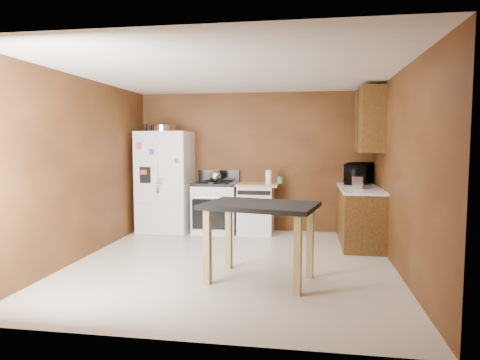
% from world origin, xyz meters
% --- Properties ---
extents(floor, '(4.50, 4.50, 0.00)m').
position_xyz_m(floor, '(0.00, 0.00, 0.00)').
color(floor, beige).
rests_on(floor, ground).
extents(ceiling, '(4.50, 4.50, 0.00)m').
position_xyz_m(ceiling, '(0.00, 0.00, 2.50)').
color(ceiling, white).
rests_on(ceiling, ground).
extents(wall_back, '(4.20, 0.00, 4.20)m').
position_xyz_m(wall_back, '(0.00, 2.25, 1.25)').
color(wall_back, brown).
rests_on(wall_back, ground).
extents(wall_front, '(4.20, 0.00, 4.20)m').
position_xyz_m(wall_front, '(0.00, -2.25, 1.25)').
color(wall_front, brown).
rests_on(wall_front, ground).
extents(wall_left, '(0.00, 4.50, 4.50)m').
position_xyz_m(wall_left, '(-2.10, 0.00, 1.25)').
color(wall_left, brown).
rests_on(wall_left, ground).
extents(wall_right, '(0.00, 4.50, 4.50)m').
position_xyz_m(wall_right, '(2.10, 0.00, 1.25)').
color(wall_right, brown).
rests_on(wall_right, ground).
extents(roasting_pan, '(0.44, 0.44, 0.11)m').
position_xyz_m(roasting_pan, '(-1.56, 1.85, 1.86)').
color(roasting_pan, silver).
rests_on(roasting_pan, refrigerator).
extents(pen_cup, '(0.09, 0.09, 0.13)m').
position_xyz_m(pen_cup, '(-1.89, 1.80, 1.87)').
color(pen_cup, black).
rests_on(pen_cup, refrigerator).
extents(kettle, '(0.21, 0.21, 0.21)m').
position_xyz_m(kettle, '(-0.63, 1.85, 1.01)').
color(kettle, silver).
rests_on(kettle, gas_range).
extents(paper_towel, '(0.12, 0.12, 0.24)m').
position_xyz_m(paper_towel, '(0.31, 1.81, 1.01)').
color(paper_towel, white).
rests_on(paper_towel, dishwasher).
extents(green_canister, '(0.11, 0.11, 0.11)m').
position_xyz_m(green_canister, '(0.49, 2.03, 0.95)').
color(green_canister, '#40A85A').
rests_on(green_canister, dishwasher).
extents(toaster, '(0.22, 0.29, 0.19)m').
position_xyz_m(toaster, '(1.75, 1.30, 1.00)').
color(toaster, silver).
rests_on(toaster, right_cabinets).
extents(microwave, '(0.61, 0.71, 0.33)m').
position_xyz_m(microwave, '(1.83, 2.02, 1.07)').
color(microwave, black).
rests_on(microwave, right_cabinets).
extents(refrigerator, '(0.90, 0.80, 1.80)m').
position_xyz_m(refrigerator, '(-1.55, 1.86, 0.90)').
color(refrigerator, white).
rests_on(refrigerator, ground).
extents(gas_range, '(0.76, 0.68, 1.10)m').
position_xyz_m(gas_range, '(-0.64, 1.92, 0.46)').
color(gas_range, white).
rests_on(gas_range, ground).
extents(dishwasher, '(0.78, 0.63, 0.89)m').
position_xyz_m(dishwasher, '(0.08, 1.95, 0.45)').
color(dishwasher, white).
rests_on(dishwasher, ground).
extents(right_cabinets, '(0.63, 1.58, 2.45)m').
position_xyz_m(right_cabinets, '(1.84, 1.48, 0.91)').
color(right_cabinets, brown).
rests_on(right_cabinets, ground).
extents(island, '(1.41, 1.08, 0.91)m').
position_xyz_m(island, '(0.44, -0.63, 0.77)').
color(island, black).
rests_on(island, ground).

